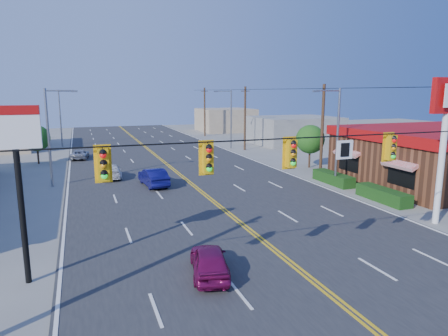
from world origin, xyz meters
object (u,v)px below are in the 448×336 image
object	(u,v)px
pizza_hut_sign	(17,158)
car_silver	(80,155)
signal_span	(315,166)
kfc	(439,156)
car_white	(110,172)
car_blue	(153,178)
car_magenta	(209,262)
kfc_pylon	(446,122)

from	to	relation	value
pizza_hut_sign	car_silver	xyz separation A→B (m)	(2.26, 31.47, -4.65)
signal_span	kfc	distance (m)	23.47
pizza_hut_sign	car_white	world-z (taller)	pizza_hut_sign
pizza_hut_sign	car_white	distance (m)	20.60
signal_span	car_blue	world-z (taller)	signal_span
kfc	signal_span	bearing A→B (deg)	-149.06
kfc	car_magenta	distance (m)	25.80
kfc_pylon	pizza_hut_sign	bearing A→B (deg)	180.00
kfc_pylon	car_magenta	world-z (taller)	kfc_pylon
pizza_hut_sign	car_blue	bearing A→B (deg)	62.57
pizza_hut_sign	car_white	xyz separation A→B (m)	(4.77, 19.51, -4.56)
car_white	car_silver	size ratio (longest dim) A/B	1.11
kfc_pylon	pizza_hut_sign	distance (m)	22.02
car_silver	pizza_hut_sign	bearing A→B (deg)	93.41
car_magenta	signal_span	bearing A→B (deg)	163.74
kfc_pylon	car_silver	bearing A→B (deg)	122.10
car_magenta	car_white	size ratio (longest dim) A/B	0.87
car_silver	kfc_pylon	bearing A→B (deg)	129.62
car_blue	car_silver	bearing A→B (deg)	-76.50
kfc_pylon	car_blue	world-z (taller)	kfc_pylon
signal_span	car_magenta	distance (m)	5.98
signal_span	car_silver	bearing A→B (deg)	103.66
signal_span	pizza_hut_sign	world-z (taller)	signal_span
pizza_hut_sign	car_white	bearing A→B (deg)	76.25
car_silver	signal_span	bearing A→B (deg)	111.18
car_white	kfc_pylon	bearing A→B (deg)	130.79
car_white	pizza_hut_sign	bearing A→B (deg)	75.59
car_blue	car_silver	distance (m)	17.22
car_magenta	car_white	distance (m)	21.64
signal_span	kfc_pylon	distance (m)	11.87
car_white	car_silver	distance (m)	12.22
kfc_pylon	car_silver	size ratio (longest dim) A/B	2.20
signal_span	car_magenta	world-z (taller)	signal_span
car_white	signal_span	bearing A→B (deg)	103.90
signal_span	kfc	world-z (taller)	signal_span
kfc	kfc_pylon	size ratio (longest dim) A/B	1.92
car_magenta	car_blue	size ratio (longest dim) A/B	0.84
kfc_pylon	car_white	xyz separation A→B (m)	(-17.23, 19.51, -5.42)
car_silver	car_white	bearing A→B (deg)	109.38
kfc	car_magenta	size ratio (longest dim) A/B	4.39
car_magenta	car_blue	bearing A→B (deg)	-80.25
kfc	car_blue	size ratio (longest dim) A/B	3.67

